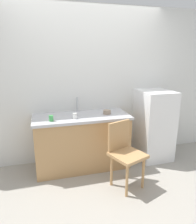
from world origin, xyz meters
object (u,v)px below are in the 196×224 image
cup_green (51,118)px  cup_white (75,116)px  chair (125,151)px  terracotta_bowl (107,112)px  refrigerator (154,125)px

cup_green → cup_white: cup_white is taller
cup_green → chair: bearing=-28.4°
chair → cup_green: bearing=130.6°
terracotta_bowl → cup_green: cup_green is taller
chair → terracotta_bowl: (-0.05, 0.64, 0.38)m
refrigerator → cup_green: refrigerator is taller
cup_white → refrigerator: bearing=5.5°
chair → terracotta_bowl: 0.75m
chair → cup_green: 1.11m
chair → refrigerator: bearing=18.2°
refrigerator → chair: refrigerator is taller
terracotta_bowl → cup_white: (-0.53, -0.12, 0.01)m
refrigerator → chair: (-0.81, -0.66, -0.09)m
refrigerator → terracotta_bowl: refrigerator is taller
cup_green → refrigerator: bearing=5.4°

